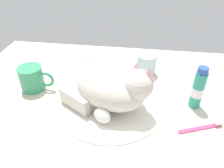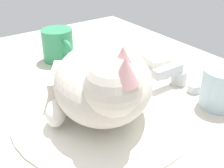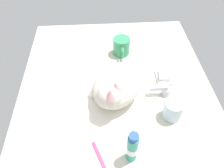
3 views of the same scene
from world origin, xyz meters
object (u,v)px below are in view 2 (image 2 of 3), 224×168
at_px(cat, 102,82).
at_px(rinse_cup, 220,89).
at_px(faucet, 176,76).
at_px(coffee_mug, 58,45).
at_px(soap_bar, 155,60).

relative_size(cat, rinse_cup, 3.89).
bearing_deg(cat, faucet, 92.22).
xyz_separation_m(cat, coffee_mug, (-0.29, 0.05, -0.03)).
height_order(faucet, rinse_cup, rinse_cup).
xyz_separation_m(cat, soap_bar, (-0.10, 0.22, -0.05)).
distance_m(coffee_mug, soap_bar, 0.26).
height_order(cat, soap_bar, cat).
bearing_deg(rinse_cup, faucet, -177.09).
bearing_deg(soap_bar, faucet, -13.28).
bearing_deg(coffee_mug, faucet, 28.49).
xyz_separation_m(cat, rinse_cup, (0.10, 0.21, -0.03)).
relative_size(faucet, soap_bar, 1.85).
xyz_separation_m(faucet, coffee_mug, (-0.28, -0.15, 0.02)).
relative_size(cat, coffee_mug, 2.53).
bearing_deg(rinse_cup, soap_bar, 175.52).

